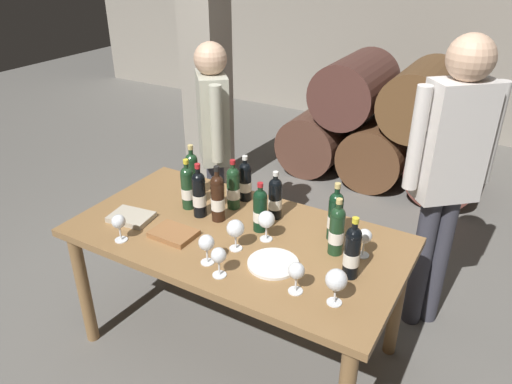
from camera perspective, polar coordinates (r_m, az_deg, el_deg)
ground_plane at (r=2.98m, az=-2.03°, el=-17.30°), size 14.00×14.00×0.00m
cellar_back_wall at (r=6.12m, az=20.43°, el=19.50°), size 10.00×0.24×2.80m
barrel_stack at (r=4.79m, az=14.74°, el=7.42°), size 1.86×0.90×1.15m
stone_pillar at (r=4.24m, az=-5.91°, el=16.62°), size 0.32×0.32×2.60m
dining_table at (r=2.55m, az=-2.28°, el=-6.62°), size 1.70×0.90×0.76m
wine_bottle_0 at (r=2.83m, az=-7.47°, el=2.09°), size 0.07×0.07×0.31m
wine_bottle_1 at (r=2.61m, az=-6.66°, el=-0.20°), size 0.07×0.07×0.31m
wine_bottle_2 at (r=2.43m, az=9.24°, el=-2.70°), size 0.07×0.07×0.31m
wine_bottle_3 at (r=2.56m, az=-4.50°, el=-0.63°), size 0.07×0.07×0.31m
wine_bottle_4 at (r=2.76m, az=-1.28°, el=1.34°), size 0.07×0.07×0.27m
wine_bottle_5 at (r=2.18m, az=11.17°, el=-6.84°), size 0.07×0.07×0.30m
wine_bottle_6 at (r=2.32m, az=9.41°, el=-4.40°), size 0.07×0.07×0.29m
wine_bottle_7 at (r=2.47m, az=0.49°, el=-2.08°), size 0.07×0.07×0.27m
wine_bottle_8 at (r=2.59m, az=2.25°, el=-0.66°), size 0.07×0.07×0.27m
wine_bottle_9 at (r=2.70m, az=-8.00°, el=0.57°), size 0.07×0.07×0.29m
wine_bottle_10 at (r=2.68m, az=-2.68°, el=0.55°), size 0.07×0.07×0.29m
wine_glass_0 at (r=2.16m, az=-4.38°, el=-7.52°), size 0.07×0.07×0.14m
wine_glass_1 at (r=2.33m, az=-2.42°, el=-4.35°), size 0.09×0.09×0.16m
wine_glass_2 at (r=2.07m, az=4.74°, el=-9.28°), size 0.07×0.07×0.15m
wine_glass_3 at (r=2.03m, az=9.36°, el=-10.17°), size 0.09×0.09×0.16m
wine_glass_4 at (r=2.34m, az=12.56°, el=-5.19°), size 0.07×0.07×0.14m
wine_glass_5 at (r=2.49m, az=-15.75°, el=-3.47°), size 0.07×0.07×0.14m
wine_glass_6 at (r=2.40m, az=1.22°, el=-3.31°), size 0.09×0.09×0.16m
wine_glass_7 at (r=2.24m, az=-5.81°, el=-6.02°), size 0.07×0.07×0.15m
tasting_notebook at (r=2.70m, az=-14.37°, el=-2.86°), size 0.24×0.19×0.03m
leather_ledger at (r=2.51m, az=-9.60°, el=-4.82°), size 0.22×0.16×0.03m
serving_plate at (r=2.28m, az=2.01°, el=-8.35°), size 0.24×0.24×0.01m
sommelier_presenting at (r=2.75m, az=21.64°, el=2.92°), size 0.39×0.35×1.72m
taster_seated_left at (r=3.28m, az=-4.96°, el=6.43°), size 0.35×0.39×1.54m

